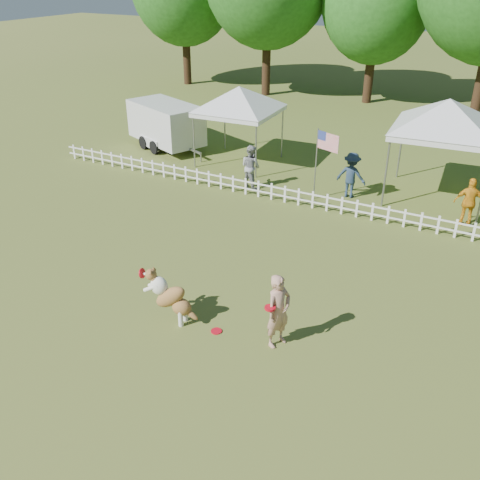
# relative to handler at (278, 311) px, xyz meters

# --- Properties ---
(ground) EXTENTS (120.00, 120.00, 0.00)m
(ground) POSITION_rel_handler_xyz_m (-1.70, -0.02, -0.84)
(ground) COLOR #40571B
(ground) RESTS_ON ground
(picket_fence) EXTENTS (22.00, 0.08, 0.60)m
(picket_fence) POSITION_rel_handler_xyz_m (-1.70, 6.98, -0.54)
(picket_fence) COLOR white
(picket_fence) RESTS_ON ground
(handler) EXTENTS (0.59, 0.71, 1.68)m
(handler) POSITION_rel_handler_xyz_m (0.00, 0.00, 0.00)
(handler) COLOR tan
(handler) RESTS_ON ground
(dog) EXTENTS (1.27, 0.57, 1.27)m
(dog) POSITION_rel_handler_xyz_m (-2.45, -0.38, -0.20)
(dog) COLOR brown
(dog) RESTS_ON ground
(frisbee_on_turf) EXTENTS (0.31, 0.31, 0.02)m
(frisbee_on_turf) POSITION_rel_handler_xyz_m (-1.36, -0.27, -0.83)
(frisbee_on_turf) COLOR red
(frisbee_on_turf) RESTS_ON ground
(canopy_tent_left) EXTENTS (3.01, 3.01, 2.97)m
(canopy_tent_left) POSITION_rel_handler_xyz_m (-6.27, 9.88, 0.65)
(canopy_tent_left) COLOR silver
(canopy_tent_left) RESTS_ON ground
(canopy_tent_right) EXTENTS (3.45, 3.45, 3.33)m
(canopy_tent_right) POSITION_rel_handler_xyz_m (1.40, 9.84, 0.82)
(canopy_tent_right) COLOR silver
(canopy_tent_right) RESTS_ON ground
(cargo_trailer) EXTENTS (4.85, 3.49, 1.95)m
(cargo_trailer) POSITION_rel_handler_xyz_m (-9.98, 10.09, 0.14)
(cargo_trailer) COLOR silver
(cargo_trailer) RESTS_ON ground
(flag_pole) EXTENTS (0.92, 0.44, 2.47)m
(flag_pole) POSITION_rel_handler_xyz_m (-2.20, 7.75, 0.40)
(flag_pole) COLOR gray
(flag_pole) RESTS_ON ground
(spectator_a) EXTENTS (0.90, 0.79, 1.56)m
(spectator_a) POSITION_rel_handler_xyz_m (-4.61, 7.67, -0.06)
(spectator_a) COLOR gray
(spectator_a) RESTS_ON ground
(spectator_b) EXTENTS (1.03, 0.61, 1.58)m
(spectator_b) POSITION_rel_handler_xyz_m (-1.17, 8.51, -0.05)
(spectator_b) COLOR #22344A
(spectator_b) RESTS_ON ground
(spectator_c) EXTENTS (0.96, 0.55, 1.54)m
(spectator_c) POSITION_rel_handler_xyz_m (2.70, 8.03, -0.07)
(spectator_c) COLOR orange
(spectator_c) RESTS_ON ground
(tree_center_left) EXTENTS (6.00, 6.00, 9.80)m
(tree_center_left) POSITION_rel_handler_xyz_m (-4.70, 22.48, 4.06)
(tree_center_left) COLOR #205317
(tree_center_left) RESTS_ON ground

